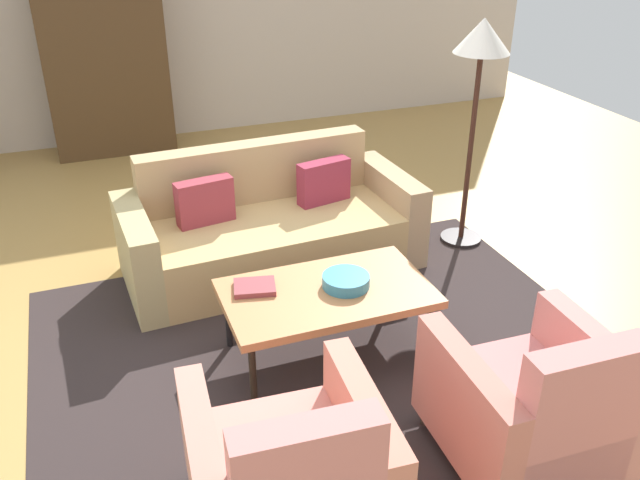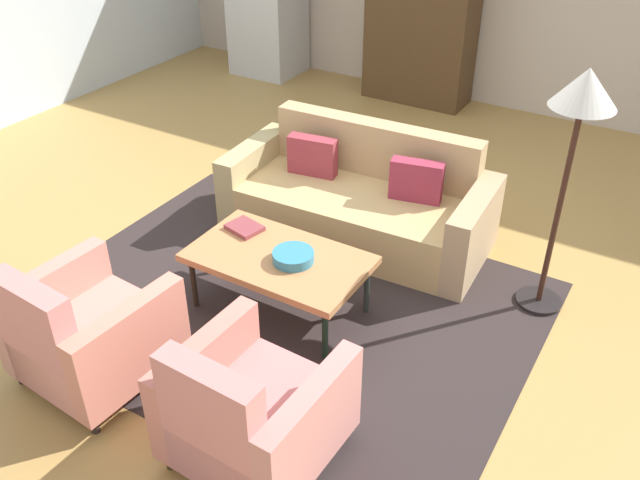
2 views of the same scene
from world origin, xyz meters
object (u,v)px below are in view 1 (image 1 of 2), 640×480
couch (268,228)px  armchair_left (291,480)px  fruit_bowl (346,281)px  book_stack (255,287)px  floor_lamp (480,58)px  cabinet (106,65)px  coffee_table (327,295)px  armchair_right (535,410)px

couch → armchair_left: size_ratio=2.43×
couch → fruit_bowl: 1.21m
book_stack → floor_lamp: bearing=23.9°
book_stack → cabinet: cabinet is taller
armchair_left → floor_lamp: 3.24m
coffee_table → floor_lamp: 2.11m
armchair_right → cabinet: bearing=107.0°
floor_lamp → armchair_left: bearing=-134.6°
coffee_table → floor_lamp: bearing=33.1°
coffee_table → book_stack: 0.42m
couch → cabinet: bearing=-77.2°
fruit_bowl → armchair_right: bearing=-67.7°
couch → armchair_right: 2.43m
coffee_table → fruit_bowl: fruit_bowl is taller
armchair_left → fruit_bowl: armchair_left is taller
coffee_table → cabinet: cabinet is taller
couch → book_stack: couch is taller
armchair_left → book_stack: armchair_left is taller
couch → fruit_bowl: couch is taller
floor_lamp → coffee_table: bearing=-146.9°
armchair_left → armchair_right: (1.20, -0.00, 0.00)m
book_stack → armchair_left: bearing=-99.3°
couch → floor_lamp: 1.94m
armchair_right → cabinet: cabinet is taller
armchair_right → couch: bearing=106.3°
armchair_right → floor_lamp: 2.61m
coffee_table → cabinet: (-0.83, 4.14, 0.49)m
armchair_left → armchair_right: bearing=3.9°
coffee_table → floor_lamp: floor_lamp is taller
fruit_bowl → cabinet: 4.27m
book_stack → coffee_table: bearing=-20.9°
armchair_right → armchair_left: bearing=-178.0°
armchair_right → floor_lamp: floor_lamp is taller
fruit_bowl → floor_lamp: (1.42, 1.00, 0.96)m
cabinet → armchair_right: bearing=-74.9°
couch → armchair_left: armchair_left is taller
coffee_table → fruit_bowl: 0.14m
coffee_table → floor_lamp: size_ratio=0.70×
armchair_left → floor_lamp: floor_lamp is taller
book_stack → cabinet: size_ratio=0.15×
couch → book_stack: bearing=66.8°
book_stack → cabinet: bearing=96.3°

